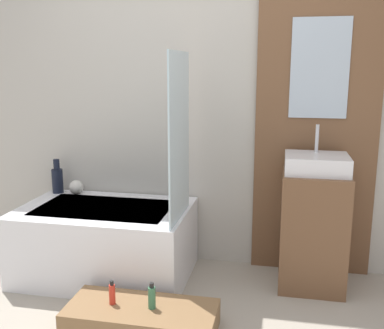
{
  "coord_description": "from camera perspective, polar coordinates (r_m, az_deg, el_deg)",
  "views": [
    {
      "loc": [
        0.61,
        -1.83,
        1.53
      ],
      "look_at": [
        0.1,
        0.68,
        0.98
      ],
      "focal_mm": 42.0,
      "sensor_mm": 36.0,
      "label": 1
    }
  ],
  "objects": [
    {
      "name": "wall_tiled_back",
      "position": [
        3.47,
        1.33,
        8.34
      ],
      "size": [
        4.2,
        0.06,
        2.6
      ],
      "primitive_type": "cube",
      "color": "#B7B2A8",
      "rests_on": "ground_plane"
    },
    {
      "name": "wall_wood_accent",
      "position": [
        3.37,
        15.67,
        7.97
      ],
      "size": [
        0.88,
        0.04,
        2.6
      ],
      "color": "brown",
      "rests_on": "ground_plane"
    },
    {
      "name": "bathtub",
      "position": [
        3.45,
        -10.89,
        -9.54
      ],
      "size": [
        1.24,
        0.8,
        0.53
      ],
      "color": "white",
      "rests_on": "ground_plane"
    },
    {
      "name": "glass_shower_screen",
      "position": [
        2.96,
        -1.63,
        3.49
      ],
      "size": [
        0.01,
        0.55,
        1.11
      ],
      "primitive_type": "cube",
      "color": "silver",
      "rests_on": "bathtub"
    },
    {
      "name": "wooden_step_bench",
      "position": [
        2.83,
        -6.44,
        -18.85
      ],
      "size": [
        0.89,
        0.39,
        0.15
      ],
      "primitive_type": "cube",
      "color": "olive",
      "rests_on": "ground_plane"
    },
    {
      "name": "vanity_cabinet",
      "position": [
        3.31,
        15.07,
        -7.99
      ],
      "size": [
        0.45,
        0.46,
        0.83
      ],
      "primitive_type": "cube",
      "color": "brown",
      "rests_on": "ground_plane"
    },
    {
      "name": "sink",
      "position": [
        3.18,
        15.54,
        0.12
      ],
      "size": [
        0.43,
        0.37,
        0.32
      ],
      "color": "white",
      "rests_on": "vanity_cabinet"
    },
    {
      "name": "vase_tall_dark",
      "position": [
        3.82,
        -16.72,
        -1.79
      ],
      "size": [
        0.09,
        0.09,
        0.28
      ],
      "color": "black",
      "rests_on": "bathtub"
    },
    {
      "name": "vase_round_light",
      "position": [
        3.75,
        -14.47,
        -2.81
      ],
      "size": [
        0.11,
        0.11,
        0.11
      ],
      "primitive_type": "sphere",
      "color": "silver",
      "rests_on": "bathtub"
    },
    {
      "name": "bottle_soap_primary",
      "position": [
        2.82,
        -10.11,
        -15.84
      ],
      "size": [
        0.04,
        0.04,
        0.15
      ],
      "color": "red",
      "rests_on": "wooden_step_bench"
    },
    {
      "name": "bottle_soap_secondary",
      "position": [
        2.74,
        -5.13,
        -16.4
      ],
      "size": [
        0.04,
        0.04,
        0.16
      ],
      "color": "#38704C",
      "rests_on": "wooden_step_bench"
    }
  ]
}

